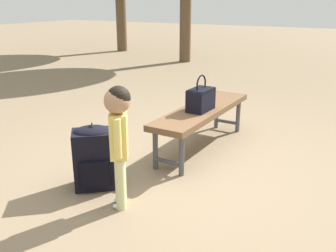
{
  "coord_description": "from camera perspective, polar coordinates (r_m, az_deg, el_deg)",
  "views": [
    {
      "loc": [
        2.81,
        1.36,
        1.53
      ],
      "look_at": [
        0.03,
        -0.21,
        0.45
      ],
      "focal_mm": 40.36,
      "sensor_mm": 36.0,
      "label": 1
    }
  ],
  "objects": [
    {
      "name": "park_bench",
      "position": [
        3.98,
        5.21,
        1.99
      ],
      "size": [
        1.61,
        0.44,
        0.45
      ],
      "color": "brown",
      "rests_on": "ground"
    },
    {
      "name": "backpack_large",
      "position": [
        3.23,
        -11.11,
        -4.36
      ],
      "size": [
        0.41,
        0.42,
        0.57
      ],
      "color": "black",
      "rests_on": "ground"
    },
    {
      "name": "handbag",
      "position": [
        3.83,
        4.98,
        4.18
      ],
      "size": [
        0.33,
        0.19,
        0.37
      ],
      "color": "black",
      "rests_on": "park_bench"
    },
    {
      "name": "child_standing",
      "position": [
        2.76,
        -7.47,
        -0.37
      ],
      "size": [
        0.23,
        0.19,
        0.95
      ],
      "color": "#CCCC8C",
      "rests_on": "ground"
    },
    {
      "name": "ground_plane",
      "position": [
        3.48,
        3.31,
        -7.44
      ],
      "size": [
        40.0,
        40.0,
        0.0
      ],
      "primitive_type": "plane",
      "color": "#7F6B51",
      "rests_on": "ground"
    }
  ]
}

